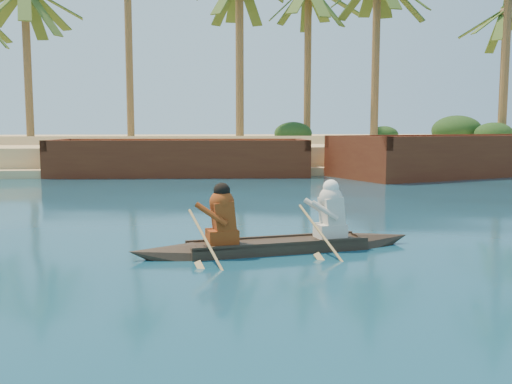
{
  "coord_description": "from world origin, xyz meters",
  "views": [
    {
      "loc": [
        6.34,
        -3.93,
        2.26
      ],
      "look_at": [
        7.84,
        8.07,
        0.88
      ],
      "focal_mm": 40.0,
      "sensor_mm": 36.0,
      "label": 1
    }
  ],
  "objects": [
    {
      "name": "barge_right",
      "position": [
        19.78,
        22.0,
        0.78
      ],
      "size": [
        14.05,
        8.58,
        2.22
      ],
      "rotation": [
        0.0,
        0.0,
        0.34
      ],
      "color": "#5B2613",
      "rests_on": "ground"
    },
    {
      "name": "canoe",
      "position": [
        8.0,
        6.17,
        0.29
      ],
      "size": [
        5.42,
        1.6,
        1.48
      ],
      "rotation": [
        0.0,
        0.0,
        0.17
      ],
      "color": "#32261B",
      "rests_on": "ground"
    },
    {
      "name": "palm_grove",
      "position": [
        0.0,
        35.0,
        8.0
      ],
      "size": [
        110.0,
        14.0,
        16.0
      ],
      "primitive_type": null,
      "color": "#34541D",
      "rests_on": "ground"
    },
    {
      "name": "sandy_embankment",
      "position": [
        0.0,
        46.89,
        0.53
      ],
      "size": [
        150.0,
        51.0,
        1.5
      ],
      "color": "#D8BE7A",
      "rests_on": "ground"
    },
    {
      "name": "shrub_cluster",
      "position": [
        0.0,
        31.5,
        1.2
      ],
      "size": [
        100.0,
        6.0,
        2.4
      ],
      "primitive_type": null,
      "color": "#173613",
      "rests_on": "ground"
    },
    {
      "name": "barge_mid",
      "position": [
        6.14,
        23.36,
        0.69
      ],
      "size": [
        12.18,
        4.94,
        1.98
      ],
      "rotation": [
        0.0,
        0.0,
        -0.08
      ],
      "color": "#5B2613",
      "rests_on": "ground"
    }
  ]
}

